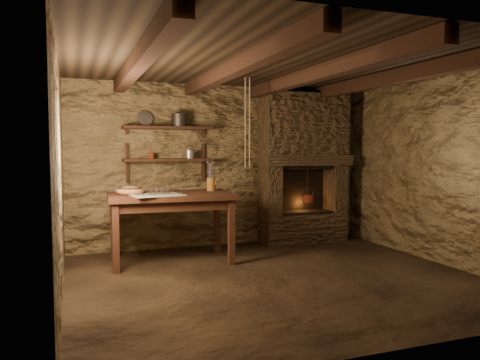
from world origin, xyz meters
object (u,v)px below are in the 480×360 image
object	(u,v)px
stoneware_jug	(211,178)
red_pot	(307,198)
work_table	(171,225)
wooden_bowl	(130,191)
iron_stockpot	(179,121)

from	to	relation	value
stoneware_jug	red_pot	size ratio (longest dim) A/B	0.74
red_pot	work_table	bearing A→B (deg)	-166.31
wooden_bowl	iron_stockpot	distance (m)	1.36
wooden_bowl	stoneware_jug	bearing A→B (deg)	6.33
red_pot	wooden_bowl	bearing A→B (deg)	-169.36
work_table	stoneware_jug	bearing A→B (deg)	17.50
red_pot	stoneware_jug	bearing A→B (deg)	-166.62
work_table	red_pot	bearing A→B (deg)	16.61
stoneware_jug	work_table	bearing A→B (deg)	-163.93
stoneware_jug	iron_stockpot	bearing A→B (deg)	122.83
wooden_bowl	iron_stockpot	size ratio (longest dim) A/B	1.60
stoneware_jug	iron_stockpot	size ratio (longest dim) A/B	1.85
wooden_bowl	red_pot	size ratio (longest dim) A/B	0.64
wooden_bowl	iron_stockpot	xyz separation A→B (m)	(0.77, 0.64, 0.92)
wooden_bowl	red_pot	distance (m)	2.82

